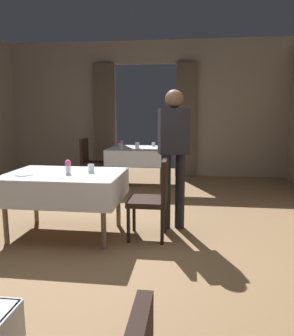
{
  "coord_description": "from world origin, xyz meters",
  "views": [
    {
      "loc": [
        1.03,
        -3.47,
        1.47
      ],
      "look_at": [
        0.51,
        0.5,
        0.78
      ],
      "focal_mm": 35.7,
      "sensor_mm": 36.0,
      "label": 1
    }
  ],
  "objects_px": {
    "chair_mid_right": "(154,195)",
    "flower_vase_mid": "(68,166)",
    "dining_table_mid": "(65,182)",
    "chair_far_left": "(90,159)",
    "dining_table_far": "(139,153)",
    "glass_far_d": "(137,145)",
    "glass_far_c": "(120,145)",
    "glass_far_b": "(154,144)",
    "person_waiter_by_doorway": "(173,148)",
    "glass_mid_c": "(91,168)",
    "flower_vase_far": "(121,144)",
    "plate_mid_b": "(24,174)"
  },
  "relations": [
    {
      "from": "dining_table_far",
      "to": "flower_vase_far",
      "type": "bearing_deg",
      "value": -151.7
    },
    {
      "from": "glass_mid_c",
      "to": "person_waiter_by_doorway",
      "type": "xyz_separation_m",
      "value": [
        0.95,
        0.31,
        0.22
      ]
    },
    {
      "from": "glass_far_c",
      "to": "glass_far_b",
      "type": "bearing_deg",
      "value": 20.97
    },
    {
      "from": "dining_table_far",
      "to": "glass_far_b",
      "type": "height_order",
      "value": "glass_far_b"
    },
    {
      "from": "chair_far_left",
      "to": "glass_far_d",
      "type": "bearing_deg",
      "value": 2.68
    },
    {
      "from": "dining_table_mid",
      "to": "glass_far_c",
      "type": "height_order",
      "value": "glass_far_c"
    },
    {
      "from": "chair_mid_right",
      "to": "plate_mid_b",
      "type": "distance_m",
      "value": 1.5
    },
    {
      "from": "flower_vase_far",
      "to": "chair_mid_right",
      "type": "bearing_deg",
      "value": -70.36
    },
    {
      "from": "glass_mid_c",
      "to": "glass_far_b",
      "type": "xyz_separation_m",
      "value": [
        0.4,
        3.06,
        -0.01
      ]
    },
    {
      "from": "chair_mid_right",
      "to": "glass_far_c",
      "type": "height_order",
      "value": "chair_mid_right"
    },
    {
      "from": "chair_far_left",
      "to": "glass_far_d",
      "type": "height_order",
      "value": "chair_far_left"
    },
    {
      "from": "chair_far_left",
      "to": "glass_mid_c",
      "type": "bearing_deg",
      "value": -72.63
    },
    {
      "from": "dining_table_far",
      "to": "glass_far_b",
      "type": "relative_size",
      "value": 14.67
    },
    {
      "from": "chair_mid_right",
      "to": "glass_far_b",
      "type": "relative_size",
      "value": 11.51
    },
    {
      "from": "chair_mid_right",
      "to": "glass_mid_c",
      "type": "relative_size",
      "value": 9.32
    },
    {
      "from": "chair_mid_right",
      "to": "flower_vase_mid",
      "type": "height_order",
      "value": "chair_mid_right"
    },
    {
      "from": "chair_far_left",
      "to": "glass_far_c",
      "type": "height_order",
      "value": "chair_far_left"
    },
    {
      "from": "chair_mid_right",
      "to": "chair_far_left",
      "type": "bearing_deg",
      "value": 120.65
    },
    {
      "from": "plate_mid_b",
      "to": "glass_mid_c",
      "type": "bearing_deg",
      "value": 19.04
    },
    {
      "from": "dining_table_mid",
      "to": "glass_far_b",
      "type": "relative_size",
      "value": 16.75
    },
    {
      "from": "chair_mid_right",
      "to": "glass_far_c",
      "type": "bearing_deg",
      "value": 109.36
    },
    {
      "from": "flower_vase_mid",
      "to": "dining_table_mid",
      "type": "bearing_deg",
      "value": 146.43
    },
    {
      "from": "plate_mid_b",
      "to": "glass_far_d",
      "type": "distance_m",
      "value": 3.01
    },
    {
      "from": "chair_mid_right",
      "to": "plate_mid_b",
      "type": "height_order",
      "value": "chair_mid_right"
    },
    {
      "from": "chair_mid_right",
      "to": "glass_far_d",
      "type": "distance_m",
      "value": 2.79
    },
    {
      "from": "plate_mid_b",
      "to": "glass_mid_c",
      "type": "distance_m",
      "value": 0.75
    },
    {
      "from": "dining_table_mid",
      "to": "chair_far_left",
      "type": "xyz_separation_m",
      "value": [
        -0.51,
        2.68,
        -0.13
      ]
    },
    {
      "from": "dining_table_far",
      "to": "glass_far_d",
      "type": "relative_size",
      "value": 10.53
    },
    {
      "from": "dining_table_far",
      "to": "flower_vase_mid",
      "type": "height_order",
      "value": "flower_vase_mid"
    },
    {
      "from": "glass_far_d",
      "to": "flower_vase_far",
      "type": "bearing_deg",
      "value": -156.79
    },
    {
      "from": "flower_vase_far",
      "to": "glass_mid_c",
      "type": "bearing_deg",
      "value": -86.36
    },
    {
      "from": "glass_far_b",
      "to": "glass_far_d",
      "type": "height_order",
      "value": "glass_far_d"
    },
    {
      "from": "person_waiter_by_doorway",
      "to": "glass_far_c",
      "type": "bearing_deg",
      "value": 115.63
    },
    {
      "from": "glass_far_d",
      "to": "flower_vase_mid",
      "type": "bearing_deg",
      "value": -97.44
    },
    {
      "from": "chair_far_left",
      "to": "dining_table_far",
      "type": "bearing_deg",
      "value": 5.64
    },
    {
      "from": "glass_far_b",
      "to": "person_waiter_by_doorway",
      "type": "distance_m",
      "value": 2.81
    },
    {
      "from": "glass_mid_c",
      "to": "person_waiter_by_doorway",
      "type": "relative_size",
      "value": 0.06
    },
    {
      "from": "plate_mid_b",
      "to": "glass_far_c",
      "type": "xyz_separation_m",
      "value": [
        0.47,
        3.05,
        0.04
      ]
    },
    {
      "from": "dining_table_far",
      "to": "chair_mid_right",
      "type": "bearing_deg",
      "value": -77.78
    },
    {
      "from": "plate_mid_b",
      "to": "glass_far_c",
      "type": "relative_size",
      "value": 2.51
    },
    {
      "from": "glass_far_c",
      "to": "glass_far_d",
      "type": "height_order",
      "value": "glass_far_d"
    },
    {
      "from": "dining_table_mid",
      "to": "glass_mid_c",
      "type": "distance_m",
      "value": 0.35
    },
    {
      "from": "dining_table_mid",
      "to": "dining_table_far",
      "type": "bearing_deg",
      "value": 80.46
    },
    {
      "from": "flower_vase_far",
      "to": "dining_table_far",
      "type": "bearing_deg",
      "value": 28.3
    },
    {
      "from": "glass_far_b",
      "to": "plate_mid_b",
      "type": "bearing_deg",
      "value": -108.66
    },
    {
      "from": "flower_vase_mid",
      "to": "glass_far_c",
      "type": "distance_m",
      "value": 2.93
    },
    {
      "from": "dining_table_far",
      "to": "flower_vase_far",
      "type": "height_order",
      "value": "flower_vase_far"
    },
    {
      "from": "chair_far_left",
      "to": "glass_far_b",
      "type": "height_order",
      "value": "chair_far_left"
    },
    {
      "from": "dining_table_far",
      "to": "chair_mid_right",
      "type": "xyz_separation_m",
      "value": [
        0.6,
        -2.75,
        -0.13
      ]
    },
    {
      "from": "flower_vase_far",
      "to": "glass_far_b",
      "type": "xyz_separation_m",
      "value": [
        0.56,
        0.53,
        -0.05
      ]
    }
  ]
}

